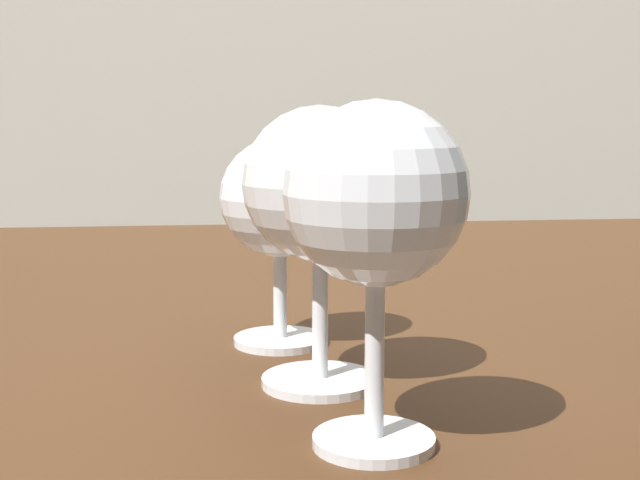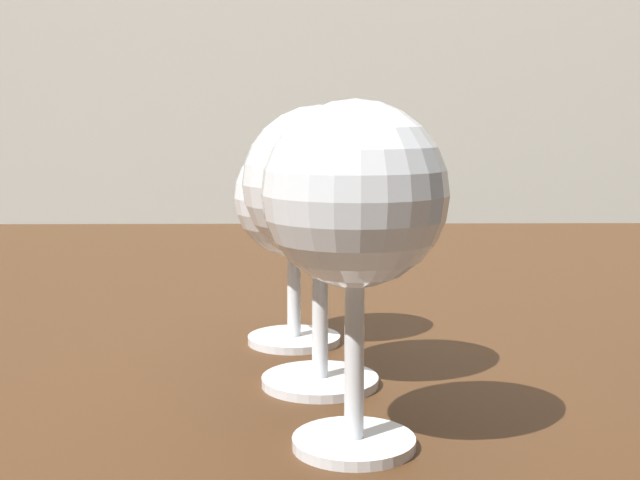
{
  "view_description": "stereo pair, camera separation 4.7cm",
  "coord_description": "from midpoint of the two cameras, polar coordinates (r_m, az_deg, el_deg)",
  "views": [
    {
      "loc": [
        -0.1,
        -0.73,
        0.91
      ],
      "look_at": [
        -0.04,
        -0.26,
        0.84
      ],
      "focal_mm": 48.53,
      "sensor_mm": 36.0,
      "label": 1
    },
    {
      "loc": [
        -0.05,
        -0.73,
        0.91
      ],
      "look_at": [
        -0.04,
        -0.26,
        0.84
      ],
      "focal_mm": 48.53,
      "sensor_mm": 36.0,
      "label": 2
    }
  ],
  "objects": [
    {
      "name": "dining_table",
      "position": [
        0.78,
        -0.98,
        -10.45
      ],
      "size": [
        1.18,
        0.94,
        0.76
      ],
      "color": "#472B16",
      "rests_on": "ground_plane"
    },
    {
      "name": "wine_glass_rose",
      "position": [
        0.38,
        0.15,
        2.71
      ],
      "size": [
        0.08,
        0.08,
        0.16
      ],
      "color": "white",
      "rests_on": "dining_table"
    },
    {
      "name": "wine_glass_cabernet",
      "position": [
        0.47,
        -2.89,
        3.22
      ],
      "size": [
        0.09,
        0.09,
        0.16
      ],
      "color": "white",
      "rests_on": "dining_table"
    },
    {
      "name": "wine_glass_merlot",
      "position": [
        0.56,
        -5.11,
        2.52
      ],
      "size": [
        0.08,
        0.08,
        0.14
      ],
      "color": "white",
      "rests_on": "dining_table"
    }
  ]
}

